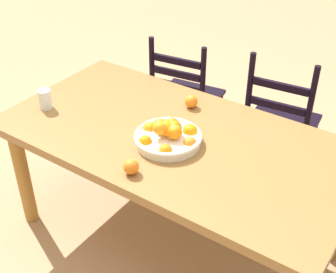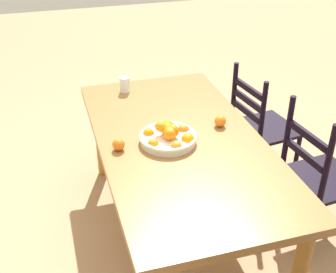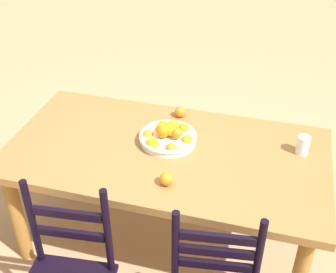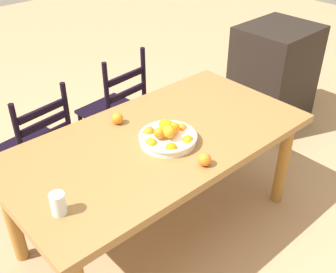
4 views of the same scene
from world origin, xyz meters
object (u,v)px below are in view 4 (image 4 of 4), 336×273
object	(u,v)px
chair_near_window	(116,112)
chair_by_cabinet	(38,149)
dining_table	(158,149)
drinking_glass	(58,204)
fruit_bowl	(168,136)
orange_loose_0	(117,118)
orange_loose_1	(205,160)
cabinet	(273,76)

from	to	relation	value
chair_near_window	chair_by_cabinet	world-z (taller)	chair_near_window
dining_table	drinking_glass	size ratio (longest dim) A/B	16.58
fruit_bowl	orange_loose_0	world-z (taller)	fruit_bowl
chair_by_cabinet	orange_loose_1	size ratio (longest dim) A/B	12.72
chair_by_cabinet	cabinet	bearing A→B (deg)	161.42
cabinet	orange_loose_0	world-z (taller)	cabinet
dining_table	orange_loose_1	distance (m)	0.39
chair_near_window	drinking_glass	bearing A→B (deg)	38.61
orange_loose_0	drinking_glass	xyz separation A→B (m)	(-0.67, -0.47, 0.02)
orange_loose_0	orange_loose_1	world-z (taller)	same
chair_by_cabinet	orange_loose_1	distance (m)	1.28
cabinet	chair_by_cabinet	bearing A→B (deg)	168.15
dining_table	fruit_bowl	xyz separation A→B (m)	(0.01, -0.08, 0.13)
orange_loose_0	cabinet	bearing A→B (deg)	2.55
dining_table	fruit_bowl	distance (m)	0.15
orange_loose_0	chair_near_window	bearing A→B (deg)	57.09
fruit_bowl	chair_by_cabinet	bearing A→B (deg)	117.53
dining_table	fruit_bowl	size ratio (longest dim) A/B	5.40
dining_table	orange_loose_1	xyz separation A→B (m)	(0.01, -0.37, 0.12)
chair_near_window	orange_loose_1	size ratio (longest dim) A/B	13.36
chair_by_cabinet	orange_loose_1	world-z (taller)	chair_by_cabinet
dining_table	chair_by_cabinet	xyz separation A→B (m)	(-0.43, 0.78, -0.20)
dining_table	drinking_glass	xyz separation A→B (m)	(-0.76, -0.18, 0.14)
fruit_bowl	cabinet	bearing A→B (deg)	14.66
fruit_bowl	orange_loose_0	bearing A→B (deg)	104.72
chair_near_window	dining_table	bearing A→B (deg)	66.31
fruit_bowl	orange_loose_0	size ratio (longest dim) A/B	4.68
orange_loose_1	chair_near_window	bearing A→B (deg)	77.98
chair_near_window	orange_loose_1	xyz separation A→B (m)	(-0.26, -1.20, 0.32)
chair_near_window	drinking_glass	xyz separation A→B (m)	(-1.02, -1.01, 0.34)
chair_by_cabinet	drinking_glass	world-z (taller)	chair_by_cabinet
chair_near_window	orange_loose_1	world-z (taller)	chair_near_window
cabinet	fruit_bowl	xyz separation A→B (m)	(-1.71, -0.45, 0.31)
chair_near_window	fruit_bowl	xyz separation A→B (m)	(-0.25, -0.91, 0.33)
chair_by_cabinet	cabinet	xyz separation A→B (m)	(2.15, -0.41, 0.02)
dining_table	chair_near_window	xyz separation A→B (m)	(0.26, 0.83, -0.19)
fruit_bowl	drinking_glass	xyz separation A→B (m)	(-0.77, -0.10, 0.01)
chair_near_window	chair_by_cabinet	bearing A→B (deg)	-1.90
fruit_bowl	orange_loose_1	distance (m)	0.30
fruit_bowl	orange_loose_0	xyz separation A→B (m)	(-0.10, 0.37, -0.01)
drinking_glass	cabinet	bearing A→B (deg)	12.51
fruit_bowl	drinking_glass	size ratio (longest dim) A/B	3.07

